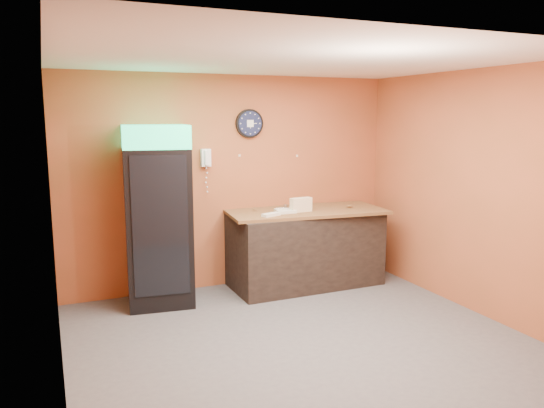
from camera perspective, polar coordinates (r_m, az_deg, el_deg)
floor at (r=5.65m, az=2.75°, el=-14.23°), size 4.50×4.50×0.00m
back_wall at (r=7.08m, az=-4.26°, el=2.38°), size 4.50×0.02×2.80m
left_wall at (r=4.73m, az=-22.46°, el=-1.88°), size 0.02×4.00×2.80m
right_wall at (r=6.55m, az=20.85°, el=1.20°), size 0.02×4.00×2.80m
ceiling at (r=5.20m, az=3.00°, el=15.29°), size 4.50×4.00×0.02m
beverage_cooler at (r=6.48m, az=-12.03°, el=-1.53°), size 0.85×0.85×2.17m
prep_counter at (r=7.18m, az=3.60°, el=-4.84°), size 2.00×0.90×1.00m
wall_clock at (r=7.08m, az=-2.44°, el=8.65°), size 0.38×0.06×0.38m
wall_phone at (r=6.88m, az=-7.12°, el=4.96°), size 0.12×0.11×0.23m
butcher_paper at (r=7.07m, az=3.65°, el=-0.77°), size 2.17×1.14×0.04m
sub_roll_stack at (r=6.90m, az=3.13°, el=-0.08°), size 0.30×0.13×0.18m
wrapped_sandwich_left at (r=6.61m, az=-0.09°, el=-1.15°), size 0.27×0.17×0.04m
wrapped_sandwich_mid at (r=6.80m, az=1.57°, el=-0.85°), size 0.25×0.10×0.04m
wrapped_sandwich_right at (r=6.92m, az=1.44°, el=-0.65°), size 0.28×0.13×0.04m
kitchen_tool at (r=7.15m, az=1.47°, el=-0.24°), size 0.06×0.06×0.06m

